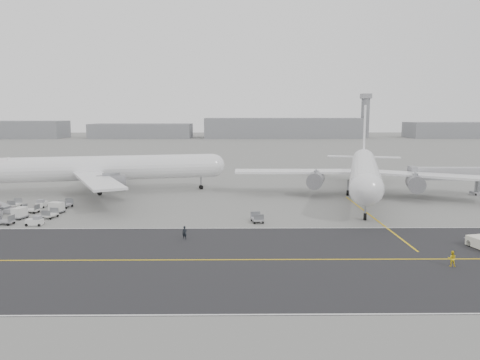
{
  "coord_description": "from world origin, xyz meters",
  "views": [
    {
      "loc": [
        6.17,
        -73.51,
        18.0
      ],
      "look_at": [
        7.07,
        12.0,
        5.6
      ],
      "focal_mm": 35.0,
      "sensor_mm": 36.0,
      "label": 1
    }
  ],
  "objects_px": {
    "control_tower": "(365,115)",
    "airliner_b": "(365,170)",
    "airliner_a": "(101,168)",
    "ground_crew_b": "(452,259)",
    "jet_bridge": "(447,175)",
    "ground_crew_a": "(185,233)"
  },
  "relations": [
    {
      "from": "control_tower",
      "to": "airliner_b",
      "type": "relative_size",
      "value": 0.55
    },
    {
      "from": "control_tower",
      "to": "airliner_a",
      "type": "bearing_deg",
      "value": -117.86
    },
    {
      "from": "airliner_a",
      "to": "control_tower",
      "type": "bearing_deg",
      "value": -39.7
    },
    {
      "from": "airliner_a",
      "to": "ground_crew_b",
      "type": "distance_m",
      "value": 75.83
    },
    {
      "from": "jet_bridge",
      "to": "ground_crew_b",
      "type": "bearing_deg",
      "value": -111.18
    },
    {
      "from": "airliner_a",
      "to": "airliner_b",
      "type": "height_order",
      "value": "airliner_b"
    },
    {
      "from": "airliner_b",
      "to": "ground_crew_a",
      "type": "distance_m",
      "value": 48.97
    },
    {
      "from": "control_tower",
      "to": "ground_crew_b",
      "type": "height_order",
      "value": "control_tower"
    },
    {
      "from": "airliner_a",
      "to": "jet_bridge",
      "type": "xyz_separation_m",
      "value": [
        76.45,
        -3.35,
        -1.23
      ]
    },
    {
      "from": "jet_bridge",
      "to": "ground_crew_a",
      "type": "bearing_deg",
      "value": -143.86
    },
    {
      "from": "airliner_b",
      "to": "jet_bridge",
      "type": "relative_size",
      "value": 3.39
    },
    {
      "from": "airliner_a",
      "to": "airliner_b",
      "type": "distance_m",
      "value": 57.96
    },
    {
      "from": "airliner_a",
      "to": "ground_crew_b",
      "type": "relative_size",
      "value": 29.44
    },
    {
      "from": "airliner_b",
      "to": "ground_crew_b",
      "type": "distance_m",
      "value": 46.38
    },
    {
      "from": "ground_crew_b",
      "to": "airliner_a",
      "type": "bearing_deg",
      "value": -24.48
    },
    {
      "from": "airliner_b",
      "to": "ground_crew_b",
      "type": "relative_size",
      "value": 29.8
    },
    {
      "from": "airliner_a",
      "to": "ground_crew_a",
      "type": "relative_size",
      "value": 28.73
    },
    {
      "from": "control_tower",
      "to": "ground_crew_b",
      "type": "relative_size",
      "value": 16.51
    },
    {
      "from": "ground_crew_b",
      "to": "jet_bridge",
      "type": "bearing_deg",
      "value": -95.19
    },
    {
      "from": "airliner_a",
      "to": "ground_crew_a",
      "type": "height_order",
      "value": "airliner_a"
    },
    {
      "from": "airliner_a",
      "to": "ground_crew_b",
      "type": "xyz_separation_m",
      "value": [
        55.53,
        -51.43,
        -4.66
      ]
    },
    {
      "from": "control_tower",
      "to": "airliner_a",
      "type": "height_order",
      "value": "control_tower"
    }
  ]
}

